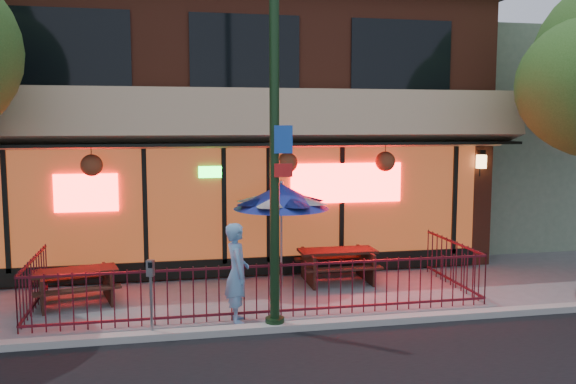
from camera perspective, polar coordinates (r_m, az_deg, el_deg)
name	(u,v)px	position (r m, az deg, el deg)	size (l,w,h in m)	color
ground	(271,322)	(10.92, -1.61, -12.02)	(80.00, 80.00, 0.00)	gray
curb	(276,328)	(10.43, -1.14, -12.57)	(80.00, 0.25, 0.12)	#999993
restaurant_building	(227,99)	(17.41, -5.71, 8.63)	(12.96, 9.49, 8.05)	brown
neighbor_building	(505,137)	(20.89, 19.63, 4.84)	(6.00, 7.00, 6.00)	gray
patio_fence	(266,279)	(11.21, -2.07, -8.16)	(8.44, 2.62, 1.00)	#4D101B
street_light	(275,142)	(9.96, -1.26, 4.67)	(0.43, 0.32, 7.00)	black
picnic_table_left	(75,281)	(12.50, -19.29, -7.90)	(1.79, 1.52, 0.67)	#371C14
picnic_table_right	(337,261)	(13.43, 4.63, -6.42)	(1.68, 1.29, 0.71)	#381B13
patio_umbrella	(281,196)	(12.67, -0.63, -0.40)	(1.99, 2.00, 2.28)	gray
pedestrian	(237,273)	(10.69, -4.79, -7.56)	(0.64, 0.42, 1.75)	#669CCC
parking_meter_near	(151,285)	(10.14, -12.72, -8.51)	(0.14, 0.13, 1.28)	gray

